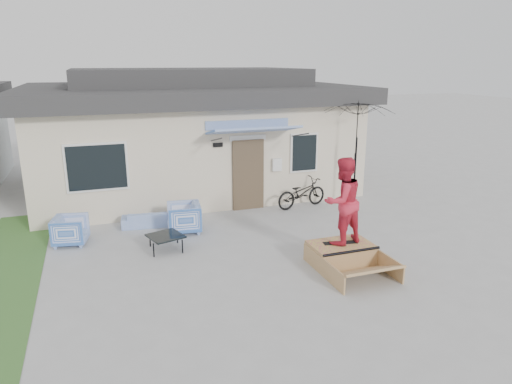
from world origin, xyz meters
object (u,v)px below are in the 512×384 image
object	(u,v)px
armchair_left	(70,229)
patio_umbrella	(356,149)
coffee_table	(166,243)
armchair_right	(184,216)
bicycle	(302,190)
loveseat	(148,216)
skater	(342,200)
skate_ramp	(341,253)
skateboard	(340,242)

from	to	relation	value
armchair_left	patio_umbrella	bearing A→B (deg)	-74.95
patio_umbrella	coffee_table	bearing A→B (deg)	-164.81
armchair_left	coffee_table	xyz separation A→B (m)	(2.11, -1.13, -0.21)
armchair_right	patio_umbrella	distance (m)	5.57
armchair_right	bicycle	xyz separation A→B (m)	(3.77, 0.92, 0.12)
coffee_table	loveseat	bearing A→B (deg)	95.98
armchair_left	patio_umbrella	world-z (taller)	patio_umbrella
patio_umbrella	armchair_left	bearing A→B (deg)	-176.45
coffee_table	skater	size ratio (longest dim) A/B	0.39
armchair_right	skater	xyz separation A→B (m)	(2.86, -3.03, 1.02)
loveseat	armchair_left	bearing A→B (deg)	26.99
loveseat	coffee_table	size ratio (longest dim) A/B	1.88
skate_ramp	patio_umbrella	bearing A→B (deg)	55.49
armchair_left	skate_ramp	xyz separation A→B (m)	(5.61, -3.16, -0.16)
armchair_left	skater	distance (m)	6.50
skater	armchair_left	bearing A→B (deg)	-41.71
coffee_table	skater	xyz separation A→B (m)	(3.50, -1.98, 1.26)
loveseat	patio_umbrella	bearing A→B (deg)	-174.69
loveseat	skater	world-z (taller)	skater
loveseat	coffee_table	distance (m)	1.84
armchair_right	patio_umbrella	size ratio (longest dim) A/B	0.33
bicycle	skate_ramp	xyz separation A→B (m)	(-0.91, -3.99, -0.32)
armchair_left	armchair_right	distance (m)	2.75
armchair_right	skate_ramp	world-z (taller)	armchair_right
armchair_right	skate_ramp	bearing A→B (deg)	49.68
armchair_left	coffee_table	distance (m)	2.40
bicycle	skateboard	bearing A→B (deg)	155.61
coffee_table	skateboard	xyz separation A→B (m)	(3.50, -1.98, 0.29)
armchair_left	skate_ramp	size ratio (longest dim) A/B	0.43
coffee_table	bicycle	distance (m)	4.84
loveseat	skateboard	bearing A→B (deg)	141.20
armchair_left	coffee_table	bearing A→B (deg)	-106.73
loveseat	armchair_right	bearing A→B (deg)	144.11
skateboard	skater	bearing A→B (deg)	-79.54
armchair_left	coffee_table	size ratio (longest dim) A/B	1.05
armchair_right	loveseat	bearing A→B (deg)	-126.20
bicycle	armchair_left	bearing A→B (deg)	85.86
skateboard	skater	xyz separation A→B (m)	(0.00, -0.00, 0.97)
armchair_right	patio_umbrella	bearing A→B (deg)	102.97
armchair_right	skater	size ratio (longest dim) A/B	0.45
coffee_table	bicycle	size ratio (longest dim) A/B	0.43
skateboard	skater	size ratio (longest dim) A/B	0.39
loveseat	armchair_right	size ratio (longest dim) A/B	1.63
coffee_table	skate_ramp	world-z (taller)	skate_ramp
loveseat	skater	bearing A→B (deg)	141.20
loveseat	skate_ramp	bearing A→B (deg)	140.87
skate_ramp	armchair_right	bearing A→B (deg)	132.91
skate_ramp	skater	xyz separation A→B (m)	(-0.00, 0.04, 1.22)
armchair_right	bicycle	world-z (taller)	bicycle
armchair_right	skateboard	distance (m)	4.17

